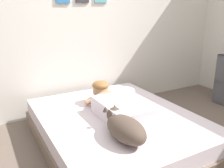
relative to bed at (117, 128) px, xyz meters
The scene contains 8 objects.
ground_plane 0.60m from the bed, 81.68° to the right, with size 13.34×13.34×0.00m, color #66564C.
back_wall 1.55m from the bed, 85.63° to the left, with size 4.67×0.12×2.50m.
bed is the anchor object (origin of this frame).
pillow 0.61m from the bed, 59.97° to the left, with size 0.52×0.32×0.11m, color silver.
person_lying 0.27m from the bed, 76.31° to the left, with size 0.43×0.92×0.27m.
dog 0.55m from the bed, 112.53° to the right, with size 0.26×0.57×0.21m.
coffee_cup 0.44m from the bed, 73.31° to the left, with size 0.12×0.09×0.07m.
cell_phone 0.20m from the bed, 156.35° to the right, with size 0.07×0.14×0.01m, color black.
Camera 1 is at (-1.27, -1.47, 1.39)m, focal length 38.92 mm.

